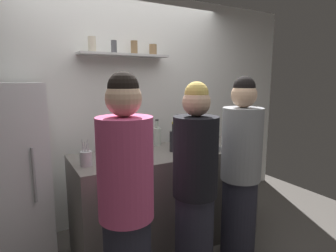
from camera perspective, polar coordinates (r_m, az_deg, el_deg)
back_wall_assembly at (r=3.28m, az=-9.26°, el=3.61°), size 4.80×0.32×2.60m
refrigerator at (r=2.79m, az=-29.58°, el=-9.07°), size 0.61×0.60×1.61m
counter at (r=2.90m, az=0.00°, el=-14.14°), size 1.83×0.69×0.94m
baking_pan at (r=2.77m, az=6.47°, el=-4.57°), size 0.34×0.24×0.05m
utensil_holder at (r=2.37m, az=-16.48°, el=-6.38°), size 0.10×0.10×0.22m
wine_bottle_dark_glass at (r=2.71m, az=1.14°, el=-2.94°), size 0.08×0.08×0.29m
wine_bottle_pale_glass at (r=2.97m, az=-2.27°, el=-1.99°), size 0.08×0.08×0.28m
water_bottle_plastic at (r=2.87m, az=1.38°, el=-2.57°), size 0.08×0.08×0.21m
person_blonde at (r=2.18m, az=5.54°, el=-13.02°), size 0.34×0.34×1.62m
person_pink_top at (r=1.81m, az=-8.51°, el=-16.80°), size 0.34×0.34×1.68m
person_grey_hoodie at (r=2.52m, az=14.62°, el=-9.62°), size 0.34×0.34×1.66m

